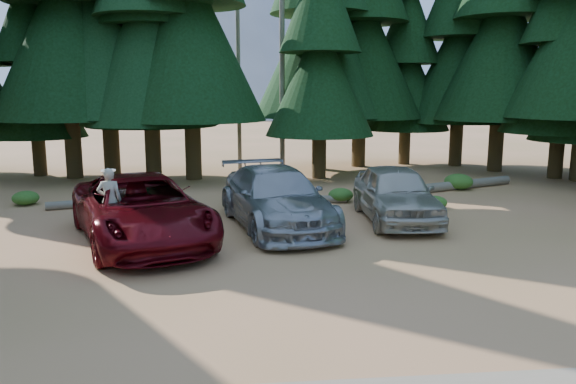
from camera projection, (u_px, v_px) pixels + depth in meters
name	position (u px, v px, depth m)	size (l,w,h in m)	color
ground	(303.00, 272.00, 12.54)	(160.00, 160.00, 0.00)	#A07B44
forest_belt_north	(265.00, 174.00, 27.23)	(36.00, 7.00, 22.00)	black
snag_front	(282.00, 46.00, 25.74)	(0.24, 0.24, 12.00)	#686153
snag_back	(238.00, 70.00, 27.20)	(0.20, 0.20, 10.00)	#686153
mountain_peak	(225.00, 39.00, 96.42)	(48.00, 50.00, 28.00)	gray
red_pickup	(141.00, 209.00, 14.90)	(2.97, 6.44, 1.79)	#59070F
silver_minivan_center	(276.00, 198.00, 16.58)	(2.45, 6.04, 1.75)	#999CA1
silver_minivan_right	(396.00, 193.00, 17.41)	(2.04, 5.08, 1.73)	#B9B3A5
frisbee_player	(109.00, 200.00, 14.20)	(0.65, 0.48, 1.64)	beige
log_left	(106.00, 202.00, 19.70)	(0.28, 0.28, 3.94)	#686153
log_mid	(302.00, 199.00, 20.33)	(0.26, 0.26, 3.20)	#686153
log_right	(459.00, 185.00, 23.01)	(0.36, 0.36, 5.68)	#686153
shrub_far_left	(26.00, 198.00, 19.88)	(0.91, 0.91, 0.50)	#2C5D1C
shrub_left	(242.00, 202.00, 19.10)	(0.99, 0.99, 0.55)	#2C5D1C
shrub_center_left	(271.00, 186.00, 21.72)	(1.34, 1.34, 0.74)	#2C5D1C
shrub_center_right	(341.00, 195.00, 20.45)	(0.91, 0.91, 0.50)	#2C5D1C
shrub_right	(435.00, 203.00, 19.19)	(0.83, 0.83, 0.46)	#2C5D1C
shrub_far_right	(459.00, 182.00, 23.01)	(1.16, 1.16, 0.64)	#2C5D1C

